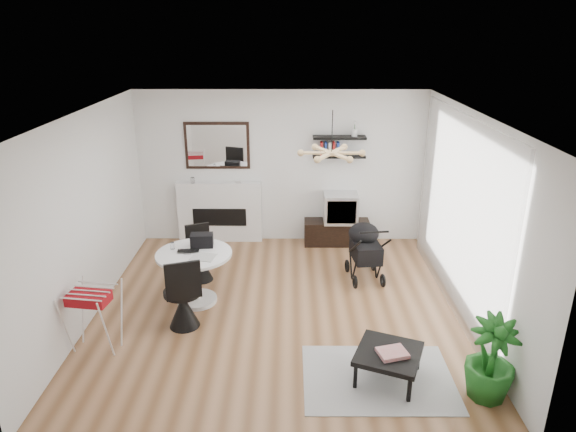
{
  "coord_description": "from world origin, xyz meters",
  "views": [
    {
      "loc": [
        0.17,
        -6.22,
        3.73
      ],
      "look_at": [
        0.13,
        0.4,
        1.24
      ],
      "focal_mm": 32.0,
      "sensor_mm": 36.0,
      "label": 1
    }
  ],
  "objects_px": {
    "coffee_table": "(388,355)",
    "crt_tv": "(340,208)",
    "potted_plant": "(491,359)",
    "dining_table": "(195,270)",
    "stroller": "(365,253)",
    "drying_rack": "(94,318)",
    "fireplace": "(220,205)",
    "tv_console": "(337,232)"
  },
  "relations": [
    {
      "from": "fireplace",
      "to": "stroller",
      "type": "distance_m",
      "value": 2.82
    },
    {
      "from": "fireplace",
      "to": "drying_rack",
      "type": "xyz_separation_m",
      "value": [
        -1.08,
        -3.36,
        -0.26
      ]
    },
    {
      "from": "fireplace",
      "to": "potted_plant",
      "type": "xyz_separation_m",
      "value": [
        3.35,
        -4.18,
        -0.22
      ]
    },
    {
      "from": "fireplace",
      "to": "tv_console",
      "type": "bearing_deg",
      "value": -3.68
    },
    {
      "from": "drying_rack",
      "to": "fireplace",
      "type": "bearing_deg",
      "value": 80.4
    },
    {
      "from": "tv_console",
      "to": "potted_plant",
      "type": "relative_size",
      "value": 1.23
    },
    {
      "from": "tv_console",
      "to": "coffee_table",
      "type": "distance_m",
      "value": 3.78
    },
    {
      "from": "stroller",
      "to": "fireplace",
      "type": "bearing_deg",
      "value": 142.75
    },
    {
      "from": "drying_rack",
      "to": "stroller",
      "type": "distance_m",
      "value": 3.99
    },
    {
      "from": "tv_console",
      "to": "drying_rack",
      "type": "height_order",
      "value": "drying_rack"
    },
    {
      "from": "fireplace",
      "to": "stroller",
      "type": "height_order",
      "value": "fireplace"
    },
    {
      "from": "dining_table",
      "to": "stroller",
      "type": "distance_m",
      "value": 2.6
    },
    {
      "from": "crt_tv",
      "to": "coffee_table",
      "type": "height_order",
      "value": "crt_tv"
    },
    {
      "from": "tv_console",
      "to": "stroller",
      "type": "height_order",
      "value": "stroller"
    },
    {
      "from": "fireplace",
      "to": "crt_tv",
      "type": "height_order",
      "value": "fireplace"
    },
    {
      "from": "fireplace",
      "to": "drying_rack",
      "type": "relative_size",
      "value": 2.65
    },
    {
      "from": "stroller",
      "to": "potted_plant",
      "type": "relative_size",
      "value": 1.02
    },
    {
      "from": "crt_tv",
      "to": "dining_table",
      "type": "distance_m",
      "value": 3.04
    },
    {
      "from": "tv_console",
      "to": "crt_tv",
      "type": "bearing_deg",
      "value": -3.58
    },
    {
      "from": "fireplace",
      "to": "crt_tv",
      "type": "bearing_deg",
      "value": -3.68
    },
    {
      "from": "coffee_table",
      "to": "fireplace",
      "type": "bearing_deg",
      "value": 121.04
    },
    {
      "from": "dining_table",
      "to": "stroller",
      "type": "xyz_separation_m",
      "value": [
        2.48,
        0.78,
        -0.1
      ]
    },
    {
      "from": "tv_console",
      "to": "drying_rack",
      "type": "bearing_deg",
      "value": -134.59
    },
    {
      "from": "drying_rack",
      "to": "potted_plant",
      "type": "bearing_deg",
      "value": -2.35
    },
    {
      "from": "coffee_table",
      "to": "potted_plant",
      "type": "xyz_separation_m",
      "value": [
        1.0,
        -0.28,
        0.15
      ]
    },
    {
      "from": "crt_tv",
      "to": "dining_table",
      "type": "xyz_separation_m",
      "value": [
        -2.21,
        -2.08,
        -0.18
      ]
    },
    {
      "from": "coffee_table",
      "to": "potted_plant",
      "type": "distance_m",
      "value": 1.05
    },
    {
      "from": "dining_table",
      "to": "potted_plant",
      "type": "height_order",
      "value": "potted_plant"
    },
    {
      "from": "fireplace",
      "to": "coffee_table",
      "type": "relative_size",
      "value": 2.46
    },
    {
      "from": "dining_table",
      "to": "potted_plant",
      "type": "distance_m",
      "value": 3.94
    },
    {
      "from": "dining_table",
      "to": "potted_plant",
      "type": "bearing_deg",
      "value": -29.93
    },
    {
      "from": "fireplace",
      "to": "tv_console",
      "type": "height_order",
      "value": "fireplace"
    },
    {
      "from": "tv_console",
      "to": "coffee_table",
      "type": "relative_size",
      "value": 1.31
    },
    {
      "from": "crt_tv",
      "to": "stroller",
      "type": "distance_m",
      "value": 1.35
    },
    {
      "from": "crt_tv",
      "to": "drying_rack",
      "type": "xyz_separation_m",
      "value": [
        -3.23,
        -3.22,
        -0.26
      ]
    },
    {
      "from": "stroller",
      "to": "potted_plant",
      "type": "xyz_separation_m",
      "value": [
        0.93,
        -2.75,
        0.06
      ]
    },
    {
      "from": "drying_rack",
      "to": "stroller",
      "type": "xyz_separation_m",
      "value": [
        3.5,
        1.92,
        -0.02
      ]
    },
    {
      "from": "fireplace",
      "to": "potted_plant",
      "type": "distance_m",
      "value": 5.36
    },
    {
      "from": "fireplace",
      "to": "coffee_table",
      "type": "distance_m",
      "value": 4.57
    },
    {
      "from": "potted_plant",
      "to": "crt_tv",
      "type": "bearing_deg",
      "value": 106.54
    },
    {
      "from": "coffee_table",
      "to": "crt_tv",
      "type": "bearing_deg",
      "value": 93.05
    },
    {
      "from": "fireplace",
      "to": "potted_plant",
      "type": "relative_size",
      "value": 2.3
    }
  ]
}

